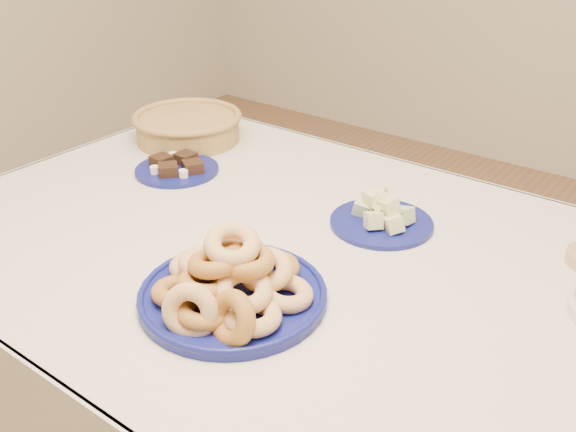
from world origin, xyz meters
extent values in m
cylinder|color=brown|center=(-0.70, 0.40, 0.36)|extent=(0.06, 0.06, 0.72)
cube|color=beige|center=(0.00, 0.00, 0.74)|extent=(1.70, 1.10, 0.02)
cube|color=beige|center=(0.00, 0.55, 0.61)|extent=(1.70, 0.01, 0.28)
cube|color=beige|center=(-0.85, 0.00, 0.61)|extent=(0.01, 1.10, 0.28)
cylinder|color=navy|center=(0.01, -0.22, 0.76)|extent=(0.42, 0.42, 0.02)
torus|color=navy|center=(0.01, -0.22, 0.77)|extent=(0.42, 0.42, 0.01)
torus|color=tan|center=(0.10, -0.19, 0.78)|extent=(0.14, 0.14, 0.04)
torus|color=#905920|center=(0.03, -0.14, 0.78)|extent=(0.13, 0.13, 0.04)
torus|color=#905920|center=(-0.05, -0.14, 0.78)|extent=(0.12, 0.12, 0.04)
torus|color=tan|center=(-0.09, -0.22, 0.78)|extent=(0.12, 0.12, 0.03)
torus|color=#905920|center=(-0.06, -0.30, 0.78)|extent=(0.14, 0.14, 0.04)
torus|color=#905920|center=(0.02, -0.31, 0.78)|extent=(0.12, 0.12, 0.04)
torus|color=tan|center=(0.09, -0.27, 0.78)|extent=(0.14, 0.14, 0.03)
torus|color=tan|center=(0.05, -0.18, 0.81)|extent=(0.14, 0.14, 0.06)
torus|color=#905920|center=(-0.02, -0.17, 0.81)|extent=(0.11, 0.11, 0.04)
torus|color=tan|center=(-0.05, -0.23, 0.81)|extent=(0.14, 0.14, 0.04)
torus|color=#905920|center=(-0.01, -0.28, 0.81)|extent=(0.11, 0.12, 0.04)
torus|color=tan|center=(0.06, -0.26, 0.81)|extent=(0.14, 0.14, 0.06)
torus|color=#905920|center=(0.04, -0.22, 0.84)|extent=(0.14, 0.14, 0.03)
torus|color=tan|center=(-0.02, -0.20, 0.84)|extent=(0.14, 0.14, 0.04)
torus|color=#905920|center=(0.00, -0.25, 0.84)|extent=(0.13, 0.13, 0.05)
torus|color=tan|center=(0.01, -0.23, 0.87)|extent=(0.14, 0.14, 0.06)
torus|color=tan|center=(0.02, -0.34, 0.80)|extent=(0.12, 0.10, 0.10)
torus|color=#905920|center=(0.08, -0.31, 0.80)|extent=(0.11, 0.08, 0.10)
cylinder|color=navy|center=(0.08, 0.19, 0.76)|extent=(0.26, 0.26, 0.01)
cube|color=#BFD083|center=(0.06, 0.21, 0.81)|extent=(0.05, 0.04, 0.05)
cube|color=#BFD083|center=(0.03, 0.23, 0.78)|extent=(0.05, 0.05, 0.04)
cube|color=#BFD083|center=(0.05, 0.20, 0.81)|extent=(0.04, 0.05, 0.04)
cube|color=#BFD083|center=(0.10, 0.18, 0.81)|extent=(0.05, 0.05, 0.05)
cube|color=#BFD083|center=(0.12, 0.21, 0.78)|extent=(0.04, 0.04, 0.05)
cube|color=#BFD083|center=(0.08, 0.19, 0.81)|extent=(0.05, 0.05, 0.05)
cube|color=#BFD083|center=(0.08, 0.15, 0.78)|extent=(0.06, 0.06, 0.04)
cube|color=#BFD083|center=(0.12, 0.16, 0.78)|extent=(0.06, 0.05, 0.05)
cube|color=#BFD083|center=(0.03, 0.21, 0.78)|extent=(0.05, 0.06, 0.04)
cube|color=#BFD083|center=(0.03, 0.19, 0.78)|extent=(0.05, 0.05, 0.05)
cylinder|color=navy|center=(-0.50, 0.12, 0.76)|extent=(0.28, 0.28, 0.01)
cube|color=black|center=(-0.54, 0.11, 0.77)|extent=(0.05, 0.05, 0.03)
cube|color=black|center=(-0.48, 0.08, 0.77)|extent=(0.07, 0.07, 0.03)
cube|color=black|center=(-0.50, 0.16, 0.77)|extent=(0.05, 0.05, 0.03)
cube|color=black|center=(-0.45, 0.13, 0.77)|extent=(0.07, 0.07, 0.03)
cylinder|color=white|center=(-0.55, 0.16, 0.77)|extent=(0.03, 0.03, 0.02)
cylinder|color=white|center=(-0.52, 0.07, 0.77)|extent=(0.03, 0.03, 0.02)
cylinder|color=white|center=(-0.44, 0.09, 0.77)|extent=(0.03, 0.03, 0.02)
cylinder|color=olive|center=(-0.63, 0.30, 0.79)|extent=(0.31, 0.31, 0.07)
torus|color=olive|center=(-0.63, 0.30, 0.82)|extent=(0.33, 0.33, 0.02)
camera|label=1|loc=(0.67, -0.93, 1.44)|focal=40.00mm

